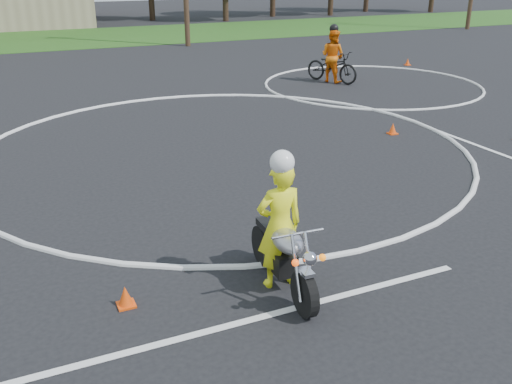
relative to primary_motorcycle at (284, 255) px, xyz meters
name	(u,v)px	position (x,y,z in m)	size (l,w,h in m)	color
ground	(275,189)	(1.58, 3.47, -0.54)	(120.00, 120.00, 0.00)	black
grass_strip	(78,38)	(1.58, 30.47, -0.53)	(120.00, 10.00, 0.02)	#1E4714
course_markings	(276,125)	(3.75, 7.83, -0.53)	(19.05, 19.05, 0.12)	silver
primary_motorcycle	(284,255)	(0.00, 0.00, 0.00)	(0.74, 2.11, 1.11)	black
rider_primary_grp	(280,222)	(0.00, 0.14, 0.45)	(0.70, 0.48, 2.05)	#F9FC1A
rider_second_grp	(332,62)	(8.51, 12.60, 0.23)	(1.63, 2.38, 2.17)	black
traffic_cones	(377,122)	(6.31, 6.58, -0.40)	(21.41, 14.20, 0.30)	#F1480C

